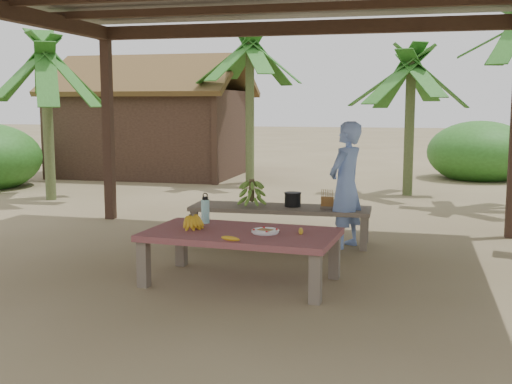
% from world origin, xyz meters
% --- Properties ---
extents(ground, '(80.00, 80.00, 0.00)m').
position_xyz_m(ground, '(0.00, 0.00, 0.00)').
color(ground, brown).
rests_on(ground, ground).
extents(work_table, '(1.87, 1.12, 0.50)m').
position_xyz_m(work_table, '(0.00, -0.55, 0.43)').
color(work_table, brown).
rests_on(work_table, ground).
extents(bench, '(2.22, 0.67, 0.45)m').
position_xyz_m(bench, '(-0.01, 1.29, 0.39)').
color(bench, brown).
rests_on(bench, ground).
extents(ripe_banana_bunch, '(0.32, 0.30, 0.15)m').
position_xyz_m(ripe_banana_bunch, '(-0.51, -0.54, 0.58)').
color(ripe_banana_bunch, yellow).
rests_on(ripe_banana_bunch, work_table).
extents(plate, '(0.26, 0.26, 0.04)m').
position_xyz_m(plate, '(0.24, -0.58, 0.52)').
color(plate, white).
rests_on(plate, work_table).
extents(loose_banana_front, '(0.17, 0.07, 0.04)m').
position_xyz_m(loose_banana_front, '(0.02, -0.98, 0.52)').
color(loose_banana_front, yellow).
rests_on(loose_banana_front, work_table).
extents(loose_banana_side, '(0.06, 0.16, 0.04)m').
position_xyz_m(loose_banana_side, '(0.57, -0.51, 0.52)').
color(loose_banana_side, yellow).
rests_on(loose_banana_side, work_table).
extents(water_flask, '(0.08, 0.08, 0.31)m').
position_xyz_m(water_flask, '(-0.46, -0.22, 0.63)').
color(water_flask, '#3CBEBA').
rests_on(water_flask, work_table).
extents(green_banana_stalk, '(0.31, 0.31, 0.35)m').
position_xyz_m(green_banana_stalk, '(-0.36, 1.27, 0.62)').
color(green_banana_stalk, '#598C2D').
rests_on(green_banana_stalk, bench).
extents(cooking_pot, '(0.20, 0.20, 0.17)m').
position_xyz_m(cooking_pot, '(0.14, 1.33, 0.53)').
color(cooking_pot, black).
rests_on(cooking_pot, bench).
extents(skewer_rack, '(0.18, 0.09, 0.24)m').
position_xyz_m(skewer_rack, '(0.58, 1.26, 0.57)').
color(skewer_rack, '#A57F47').
rests_on(skewer_rack, bench).
extents(woman, '(0.55, 0.65, 1.50)m').
position_xyz_m(woman, '(0.80, 1.23, 0.75)').
color(woman, '#7C9BEB').
rests_on(woman, ground).
extents(hut, '(4.40, 3.43, 2.85)m').
position_xyz_m(hut, '(-4.50, 8.00, 1.10)').
color(hut, black).
rests_on(hut, ground).
extents(banana_plant_n, '(1.80, 1.80, 2.66)m').
position_xyz_m(banana_plant_n, '(1.46, 5.92, 2.18)').
color(banana_plant_n, '#596638').
rests_on(banana_plant_n, ground).
extents(banana_plant_nw, '(1.80, 1.80, 3.13)m').
position_xyz_m(banana_plant_nw, '(-1.75, 6.52, 2.64)').
color(banana_plant_nw, '#596638').
rests_on(banana_plant_nw, ground).
extents(banana_plant_w, '(1.80, 1.80, 2.76)m').
position_xyz_m(banana_plant_w, '(-4.71, 3.77, 2.29)').
color(banana_plant_w, '#596638').
rests_on(banana_plant_w, ground).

